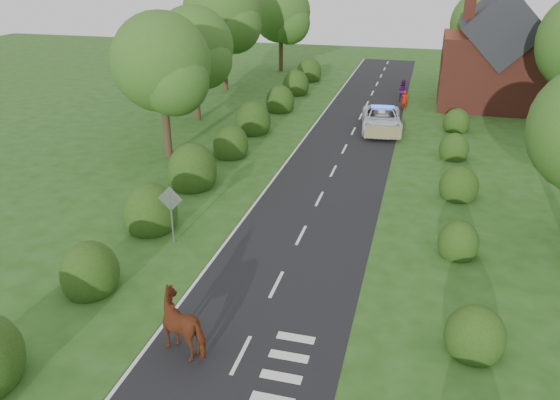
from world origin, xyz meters
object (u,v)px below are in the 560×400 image
(road_sign, at_px, (171,207))
(police_van, at_px, (382,119))
(pedestrian_purple, at_px, (402,91))
(cow, at_px, (186,326))
(pedestrian_red, at_px, (404,100))

(road_sign, distance_m, police_van, 19.95)
(road_sign, relative_size, pedestrian_purple, 1.40)
(cow, distance_m, police_van, 25.05)
(police_van, relative_size, pedestrian_purple, 3.32)
(police_van, height_order, pedestrian_purple, pedestrian_purple)
(road_sign, xyz_separation_m, cow, (3.31, -6.07, -0.87))
(road_sign, distance_m, pedestrian_purple, 28.67)
(pedestrian_red, distance_m, pedestrian_purple, 2.91)
(pedestrian_purple, bearing_deg, cow, 111.76)
(police_van, relative_size, pedestrian_red, 3.86)
(road_sign, xyz_separation_m, pedestrian_red, (7.99, 24.72, -0.87))
(road_sign, relative_size, police_van, 0.42)
(cow, bearing_deg, pedestrian_purple, -170.30)
(cow, height_order, police_van, police_van)
(cow, relative_size, pedestrian_red, 1.41)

